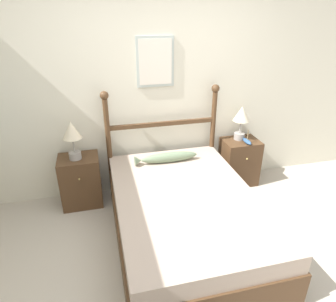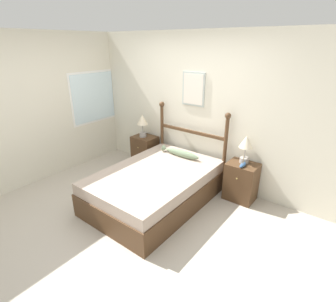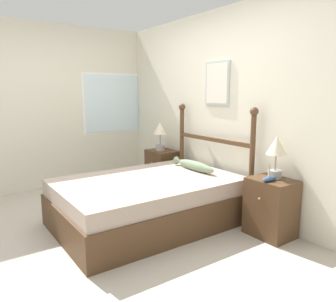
% 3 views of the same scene
% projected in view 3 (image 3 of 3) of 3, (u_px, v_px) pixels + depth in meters
% --- Properties ---
extents(ground_plane, '(16.00, 16.00, 0.00)m').
position_uv_depth(ground_plane, '(100.00, 234.00, 3.55)').
color(ground_plane, '#B7AD9E').
extents(wall_back, '(6.40, 0.08, 2.55)m').
position_uv_depth(wall_back, '(219.00, 110.00, 4.29)').
color(wall_back, beige).
rests_on(wall_back, ground_plane).
extents(wall_left, '(0.08, 6.40, 2.55)m').
position_uv_depth(wall_left, '(42.00, 108.00, 5.05)').
color(wall_left, beige).
rests_on(wall_left, ground_plane).
extents(bed, '(1.38, 2.05, 0.54)m').
position_uv_depth(bed, '(148.00, 201.00, 3.80)').
color(bed, '#4C331E').
rests_on(bed, ground_plane).
extents(headboard, '(1.42, 0.10, 1.35)m').
position_uv_depth(headboard, '(213.00, 149.00, 4.27)').
color(headboard, '#4C331E').
rests_on(headboard, ground_plane).
extents(nightstand_left, '(0.46, 0.39, 0.62)m').
position_uv_depth(nightstand_left, '(162.00, 170.00, 5.13)').
color(nightstand_left, '#4C331E').
rests_on(nightstand_left, ground_plane).
extents(nightstand_right, '(0.46, 0.39, 0.62)m').
position_uv_depth(nightstand_right, '(271.00, 208.00, 3.46)').
color(nightstand_right, '#4C331E').
rests_on(nightstand_right, ground_plane).
extents(table_lamp_left, '(0.21, 0.21, 0.45)m').
position_uv_depth(table_lamp_left, '(160.00, 131.00, 5.02)').
color(table_lamp_left, gray).
rests_on(table_lamp_left, nightstand_left).
extents(table_lamp_right, '(0.21, 0.21, 0.45)m').
position_uv_depth(table_lamp_right, '(276.00, 150.00, 3.39)').
color(table_lamp_right, gray).
rests_on(table_lamp_right, nightstand_right).
extents(model_boat, '(0.07, 0.19, 0.18)m').
position_uv_depth(model_boat, '(269.00, 179.00, 3.33)').
color(model_boat, '#335684').
rests_on(model_boat, nightstand_right).
extents(fish_pillow, '(0.75, 0.11, 0.12)m').
position_uv_depth(fish_pillow, '(194.00, 165.00, 4.15)').
color(fish_pillow, gray).
rests_on(fish_pillow, bed).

